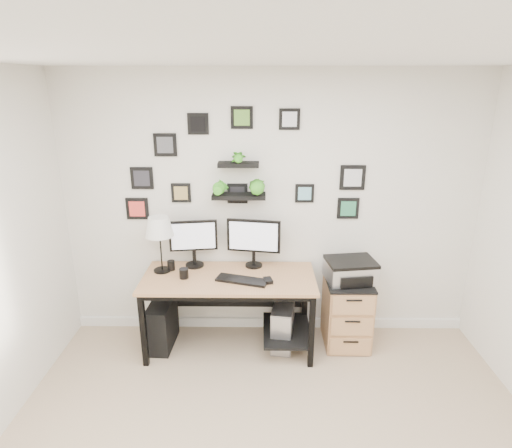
{
  "coord_description": "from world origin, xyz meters",
  "views": [
    {
      "loc": [
        -0.1,
        -1.97,
        2.48
      ],
      "look_at": [
        -0.14,
        1.83,
        1.2
      ],
      "focal_mm": 30.0,
      "sensor_mm": 36.0,
      "label": 1
    }
  ],
  "objects_px": {
    "desk": "(233,287)",
    "monitor_right": "(254,239)",
    "pc_tower_grey": "(283,325)",
    "table_lamp": "(159,228)",
    "monitor_left": "(194,240)",
    "mug": "(184,273)",
    "file_cabinet": "(347,312)",
    "printer": "(351,270)",
    "pc_tower_black": "(162,324)"
  },
  "relations": [
    {
      "from": "desk",
      "to": "monitor_left",
      "type": "height_order",
      "value": "monitor_left"
    },
    {
      "from": "desk",
      "to": "pc_tower_grey",
      "type": "bearing_deg",
      "value": 0.09
    },
    {
      "from": "monitor_right",
      "to": "printer",
      "type": "xyz_separation_m",
      "value": [
        0.92,
        -0.13,
        -0.26
      ]
    },
    {
      "from": "desk",
      "to": "monitor_right",
      "type": "distance_m",
      "value": 0.49
    },
    {
      "from": "monitor_right",
      "to": "printer",
      "type": "bearing_deg",
      "value": -8.05
    },
    {
      "from": "monitor_left",
      "to": "mug",
      "type": "height_order",
      "value": "monitor_left"
    },
    {
      "from": "printer",
      "to": "table_lamp",
      "type": "bearing_deg",
      "value": 179.53
    },
    {
      "from": "mug",
      "to": "file_cabinet",
      "type": "bearing_deg",
      "value": 4.68
    },
    {
      "from": "monitor_right",
      "to": "pc_tower_grey",
      "type": "xyz_separation_m",
      "value": [
        0.29,
        -0.2,
        -0.82
      ]
    },
    {
      "from": "monitor_left",
      "to": "printer",
      "type": "relative_size",
      "value": 0.95
    },
    {
      "from": "mug",
      "to": "printer",
      "type": "relative_size",
      "value": 0.19
    },
    {
      "from": "monitor_right",
      "to": "mug",
      "type": "relative_size",
      "value": 5.48
    },
    {
      "from": "table_lamp",
      "to": "pc_tower_black",
      "type": "height_order",
      "value": "table_lamp"
    },
    {
      "from": "monitor_right",
      "to": "pc_tower_black",
      "type": "bearing_deg",
      "value": -166.44
    },
    {
      "from": "file_cabinet",
      "to": "printer",
      "type": "bearing_deg",
      "value": 53.12
    },
    {
      "from": "table_lamp",
      "to": "printer",
      "type": "bearing_deg",
      "value": -0.47
    },
    {
      "from": "pc_tower_grey",
      "to": "file_cabinet",
      "type": "distance_m",
      "value": 0.64
    },
    {
      "from": "table_lamp",
      "to": "mug",
      "type": "distance_m",
      "value": 0.48
    },
    {
      "from": "desk",
      "to": "file_cabinet",
      "type": "xyz_separation_m",
      "value": [
        1.1,
        0.06,
        -0.29
      ]
    },
    {
      "from": "desk",
      "to": "mug",
      "type": "relative_size",
      "value": 17.07
    },
    {
      "from": "monitor_right",
      "to": "pc_tower_grey",
      "type": "bearing_deg",
      "value": -34.82
    },
    {
      "from": "table_lamp",
      "to": "pc_tower_black",
      "type": "distance_m",
      "value": 0.96
    },
    {
      "from": "table_lamp",
      "to": "pc_tower_grey",
      "type": "height_order",
      "value": "table_lamp"
    },
    {
      "from": "mug",
      "to": "pc_tower_black",
      "type": "bearing_deg",
      "value": 167.6
    },
    {
      "from": "pc_tower_grey",
      "to": "file_cabinet",
      "type": "height_order",
      "value": "file_cabinet"
    },
    {
      "from": "table_lamp",
      "to": "pc_tower_grey",
      "type": "bearing_deg",
      "value": -4.14
    },
    {
      "from": "mug",
      "to": "pc_tower_grey",
      "type": "bearing_deg",
      "value": 4.29
    },
    {
      "from": "mug",
      "to": "printer",
      "type": "bearing_deg",
      "value": 5.09
    },
    {
      "from": "monitor_left",
      "to": "mug",
      "type": "xyz_separation_m",
      "value": [
        -0.06,
        -0.27,
        -0.23
      ]
    },
    {
      "from": "table_lamp",
      "to": "monitor_left",
      "type": "bearing_deg",
      "value": 21.22
    },
    {
      "from": "mug",
      "to": "pc_tower_black",
      "type": "distance_m",
      "value": 0.62
    },
    {
      "from": "monitor_left",
      "to": "file_cabinet",
      "type": "relative_size",
      "value": 0.7
    },
    {
      "from": "desk",
      "to": "table_lamp",
      "type": "xyz_separation_m",
      "value": [
        -0.68,
        0.08,
        0.56
      ]
    },
    {
      "from": "file_cabinet",
      "to": "printer",
      "type": "height_order",
      "value": "printer"
    },
    {
      "from": "desk",
      "to": "printer",
      "type": "bearing_deg",
      "value": 3.6
    },
    {
      "from": "table_lamp",
      "to": "file_cabinet",
      "type": "relative_size",
      "value": 0.81
    },
    {
      "from": "pc_tower_black",
      "to": "pc_tower_grey",
      "type": "relative_size",
      "value": 0.99
    },
    {
      "from": "monitor_left",
      "to": "file_cabinet",
      "type": "bearing_deg",
      "value": -5.38
    },
    {
      "from": "monitor_left",
      "to": "mug",
      "type": "distance_m",
      "value": 0.36
    },
    {
      "from": "monitor_left",
      "to": "monitor_right",
      "type": "relative_size",
      "value": 0.91
    },
    {
      "from": "table_lamp",
      "to": "pc_tower_black",
      "type": "bearing_deg",
      "value": -98.95
    },
    {
      "from": "pc_tower_grey",
      "to": "monitor_right",
      "type": "bearing_deg",
      "value": 145.18
    },
    {
      "from": "monitor_right",
      "to": "mug",
      "type": "bearing_deg",
      "value": -157.15
    },
    {
      "from": "file_cabinet",
      "to": "table_lamp",
      "type": "bearing_deg",
      "value": 179.15
    },
    {
      "from": "desk",
      "to": "monitor_left",
      "type": "distance_m",
      "value": 0.59
    },
    {
      "from": "mug",
      "to": "pc_tower_black",
      "type": "relative_size",
      "value": 0.2
    },
    {
      "from": "pc_tower_black",
      "to": "pc_tower_grey",
      "type": "distance_m",
      "value": 1.17
    },
    {
      "from": "desk",
      "to": "table_lamp",
      "type": "relative_size",
      "value": 2.96
    },
    {
      "from": "desk",
      "to": "printer",
      "type": "distance_m",
      "value": 1.12
    },
    {
      "from": "monitor_right",
      "to": "table_lamp",
      "type": "bearing_deg",
      "value": -172.45
    }
  ]
}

